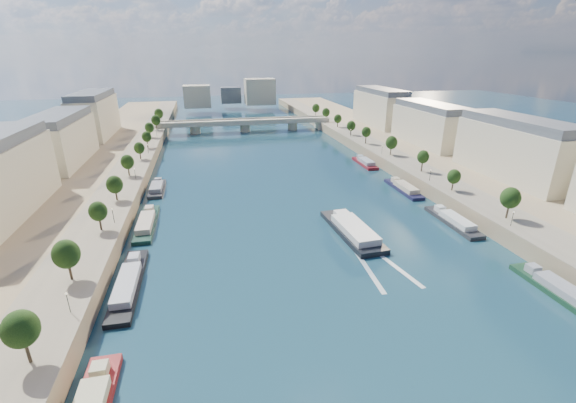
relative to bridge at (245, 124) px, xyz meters
name	(u,v)px	position (x,y,z in m)	size (l,w,h in m)	color
ground	(280,191)	(0.00, -118.95, -5.08)	(700.00, 700.00, 0.00)	#0C2739
quay_left	(72,199)	(-72.00, -118.95, -2.58)	(44.00, 520.00, 5.00)	#9E8460
quay_right	(451,172)	(72.00, -118.95, -2.58)	(44.00, 520.00, 5.00)	#9E8460
pave_left	(118,189)	(-57.00, -118.95, -0.03)	(14.00, 520.00, 0.10)	gray
pave_right	(419,169)	(57.00, -118.95, -0.03)	(14.00, 520.00, 0.10)	gray
trees_left	(123,172)	(-55.00, -116.95, 5.39)	(4.80, 268.80, 8.26)	#382B1E
trees_right	(404,150)	(55.00, -108.95, 5.39)	(4.80, 268.80, 8.26)	#382B1E
lamps_left	(126,190)	(-52.50, -128.95, 2.70)	(0.36, 200.36, 4.28)	black
lamps_right	(403,160)	(52.50, -113.95, 2.70)	(0.36, 200.36, 4.28)	black
buildings_left	(33,152)	(-85.00, -106.95, 11.37)	(16.00, 226.00, 23.20)	beige
buildings_right	(466,132)	(85.00, -106.95, 11.37)	(16.00, 226.00, 23.20)	beige
skyline	(235,94)	(3.19, 100.57, 9.57)	(79.00, 42.00, 22.00)	beige
bridge	(245,124)	(0.00, 0.00, 0.00)	(112.00, 12.00, 8.15)	#C1B79E
tour_barge	(352,230)	(12.92, -159.67, -3.96)	(10.14, 29.57, 3.95)	black
wake	(376,262)	(12.92, -176.24, -5.06)	(10.75, 26.03, 0.04)	silver
moored_barges_left	(129,283)	(-45.50, -174.17, -4.24)	(5.00, 153.77, 3.60)	#161F30
moored_barges_right	(463,228)	(45.50, -164.38, -4.24)	(5.00, 162.59, 3.60)	black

